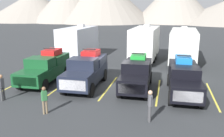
# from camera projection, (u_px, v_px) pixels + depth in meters

# --- Properties ---
(ground_plane) EXTENTS (240.00, 240.00, 0.00)m
(ground_plane) POSITION_uv_depth(u_px,v_px,m) (111.00, 85.00, 18.21)
(ground_plane) COLOR #2D3033
(pickup_truck_a) EXTENTS (2.30, 5.71, 2.57)m
(pickup_truck_a) POSITION_uv_depth(u_px,v_px,m) (46.00, 67.00, 18.85)
(pickup_truck_a) COLOR #144723
(pickup_truck_a) RESTS_ON ground
(pickup_truck_b) EXTENTS (2.31, 5.51, 2.70)m
(pickup_truck_b) POSITION_uv_depth(u_px,v_px,m) (86.00, 70.00, 17.68)
(pickup_truck_b) COLOR black
(pickup_truck_b) RESTS_ON ground
(pickup_truck_c) EXTENTS (2.18, 5.29, 2.49)m
(pickup_truck_c) POSITION_uv_depth(u_px,v_px,m) (137.00, 73.00, 17.08)
(pickup_truck_c) COLOR black
(pickup_truck_c) RESTS_ON ground
(pickup_truck_d) EXTENTS (2.17, 5.71, 2.54)m
(pickup_truck_d) POSITION_uv_depth(u_px,v_px,m) (184.00, 78.00, 16.04)
(pickup_truck_d) COLOR black
(pickup_truck_d) RESTS_ON ground
(lot_stripe_a) EXTENTS (0.12, 5.50, 0.01)m
(lot_stripe_a) POSITION_uv_depth(u_px,v_px,m) (23.00, 81.00, 19.28)
(lot_stripe_a) COLOR gold
(lot_stripe_a) RESTS_ON ground
(lot_stripe_b) EXTENTS (0.12, 5.50, 0.01)m
(lot_stripe_b) POSITION_uv_depth(u_px,v_px,m) (64.00, 84.00, 18.47)
(lot_stripe_b) COLOR gold
(lot_stripe_b) RESTS_ON ground
(lot_stripe_c) EXTENTS (0.12, 5.50, 0.01)m
(lot_stripe_c) POSITION_uv_depth(u_px,v_px,m) (109.00, 87.00, 17.66)
(lot_stripe_c) COLOR gold
(lot_stripe_c) RESTS_ON ground
(lot_stripe_d) EXTENTS (0.12, 5.50, 0.01)m
(lot_stripe_d) POSITION_uv_depth(u_px,v_px,m) (158.00, 91.00, 16.85)
(lot_stripe_d) COLOR gold
(lot_stripe_d) RESTS_ON ground
(lot_stripe_e) EXTENTS (0.12, 5.50, 0.01)m
(lot_stripe_e) POSITION_uv_depth(u_px,v_px,m) (212.00, 95.00, 16.04)
(lot_stripe_e) COLOR gold
(lot_stripe_e) RESTS_ON ground
(camper_trailer_a) EXTENTS (2.87, 7.53, 3.89)m
(camper_trailer_a) POSITION_uv_depth(u_px,v_px,m) (78.00, 41.00, 26.96)
(camper_trailer_a) COLOR silver
(camper_trailer_a) RESTS_ON ground
(camper_trailer_b) EXTENTS (2.81, 8.23, 3.94)m
(camper_trailer_b) POSITION_uv_depth(u_px,v_px,m) (145.00, 42.00, 26.03)
(camper_trailer_b) COLOR white
(camper_trailer_b) RESTS_ON ground
(camper_trailer_c) EXTENTS (2.93, 8.97, 3.79)m
(camper_trailer_c) POSITION_uv_depth(u_px,v_px,m) (183.00, 45.00, 24.86)
(camper_trailer_c) COLOR silver
(camper_trailer_c) RESTS_ON ground
(person_a) EXTENTS (0.26, 0.36, 1.70)m
(person_a) POSITION_uv_depth(u_px,v_px,m) (2.00, 86.00, 14.96)
(person_a) COLOR #3F3F42
(person_a) RESTS_ON ground
(person_b) EXTENTS (0.29, 0.29, 1.58)m
(person_b) POSITION_uv_depth(u_px,v_px,m) (44.00, 98.00, 13.06)
(person_b) COLOR #726047
(person_b) RESTS_ON ground
(person_c) EXTENTS (0.25, 0.37, 1.70)m
(person_c) POSITION_uv_depth(u_px,v_px,m) (150.00, 104.00, 12.16)
(person_c) COLOR #3F3F42
(person_c) RESTS_ON ground
(mountain_ridge) EXTENTS (152.79, 44.75, 17.71)m
(mountain_ridge) POSITION_uv_depth(u_px,v_px,m) (144.00, 4.00, 93.34)
(mountain_ridge) COLOR gray
(mountain_ridge) RESTS_ON ground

